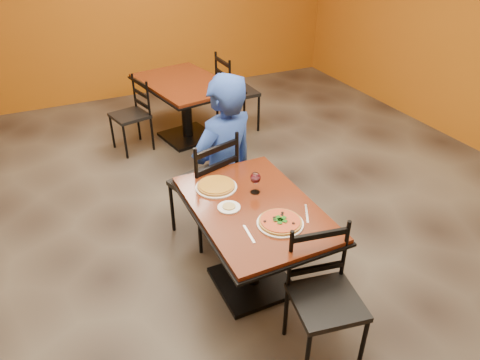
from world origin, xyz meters
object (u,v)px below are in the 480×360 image
chair_main_near (327,302)px  diner (224,152)px  chair_second_left (130,116)px  plate_far (216,187)px  plate_main (280,223)px  table_second (185,96)px  table_main (253,227)px  wine_glass (255,182)px  chair_main_far (203,185)px  pizza_far (216,185)px  chair_second_right (238,92)px  side_plate (229,207)px  pizza_main (280,221)px

chair_main_near → diner: 1.65m
chair_second_left → plate_far: size_ratio=2.78×
chair_main_near → chair_second_left: chair_main_near is taller
plate_main → table_second: bearing=83.1°
table_main → wine_glass: bearing=60.1°
plate_main → wine_glass: size_ratio=1.72×
table_main → chair_main_near: bearing=-79.7°
chair_main_far → table_main: bearing=80.6°
table_second → plate_far: plate_far is taller
chair_main_near → table_main: bearing=110.4°
chair_main_far → pizza_far: chair_main_far is taller
diner → pizza_far: size_ratio=5.05×
chair_second_right → plate_far: (-1.26, -2.34, 0.26)m
chair_main_far → chair_second_left: (-0.20, 1.89, -0.07)m
chair_second_right → side_plate: (-1.28, -2.62, 0.26)m
chair_second_right → pizza_main: bearing=158.8°
table_second → chair_second_left: 0.71m
chair_second_right → diner: 2.03m
chair_second_right → plate_far: bearing=150.3°
table_main → plate_main: plate_main is taller
chair_second_right → diner: bearing=150.3°
chair_second_left → pizza_far: chair_second_left is taller
chair_main_far → plate_main: 1.08m
table_main → diner: bearing=80.2°
chair_main_near → table_second: bearing=95.5°
chair_second_left → side_plate: size_ratio=5.39×
table_main → chair_second_right: (1.11, 2.67, -0.06)m
chair_main_far → plate_main: size_ratio=3.24×
chair_main_far → chair_second_right: bearing=-138.6°
pizza_far → side_plate: pizza_far is taller
chair_second_left → pizza_main: (0.35, -2.93, 0.34)m
pizza_main → plate_far: 0.62m
diner → plate_main: size_ratio=4.57×
plate_main → table_main: bearing=102.8°
chair_second_right → plate_far: chair_second_right is taller
plate_main → pizza_main: bearing=0.0°
chair_second_left → plate_far: (0.14, -2.34, 0.32)m
table_main → side_plate: 0.27m
chair_second_right → wine_glass: (-1.03, -2.52, 0.34)m
plate_main → pizza_main: pizza_main is taller
table_main → side_plate: side_plate is taller
side_plate → diner: bearing=68.9°
pizza_main → chair_main_far: bearing=98.3°
plate_main → wine_glass: bearing=86.8°
plate_far → chair_main_near: bearing=-75.0°
chair_second_right → chair_main_near: bearing=162.6°
chair_main_near → chair_second_left: bearing=107.3°
chair_second_right → pizza_main: 3.13m
table_main → diner: 0.91m
chair_second_left → pizza_main: size_ratio=3.04×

